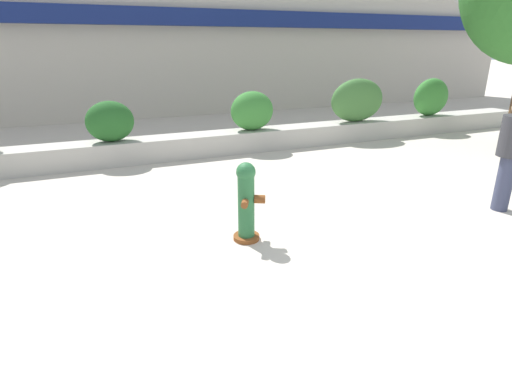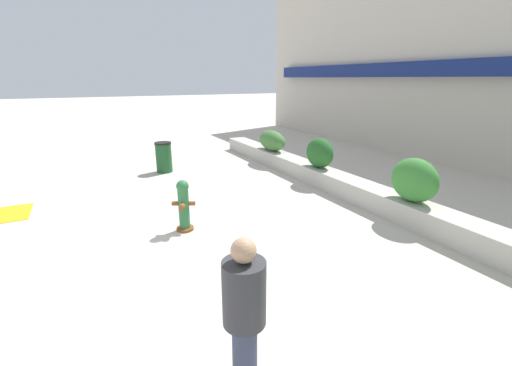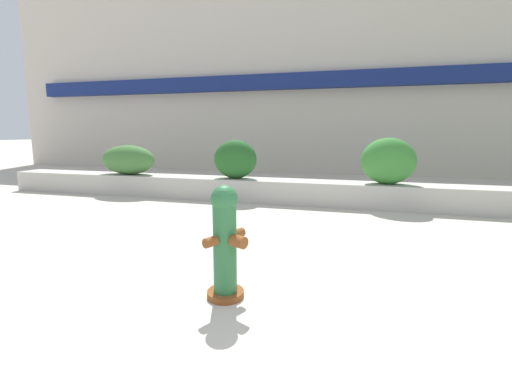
# 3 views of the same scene
# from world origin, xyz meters

# --- Properties ---
(building_facade) EXTENTS (30.00, 1.36, 8.00)m
(building_facade) POSITION_xyz_m (0.00, 11.98, 3.99)
(building_facade) COLOR beige
(building_facade) RESTS_ON ground
(planter_wall_low) EXTENTS (18.00, 0.70, 0.50)m
(planter_wall_low) POSITION_xyz_m (0.00, 6.00, 0.25)
(planter_wall_low) COLOR #B7B2A8
(planter_wall_low) RESTS_ON ground
(hedge_bush_0) EXTENTS (1.43, 0.68, 0.73)m
(hedge_bush_0) POSITION_xyz_m (-5.81, 6.00, 0.86)
(hedge_bush_0) COLOR #427538
(hedge_bush_0) RESTS_ON planter_wall_low
(hedge_bush_1) EXTENTS (1.00, 0.63, 0.87)m
(hedge_bush_1) POSITION_xyz_m (-3.00, 6.00, 0.94)
(hedge_bush_1) COLOR #235B23
(hedge_bush_1) RESTS_ON planter_wall_low
(hedge_bush_2) EXTENTS (1.07, 0.67, 0.94)m
(hedge_bush_2) POSITION_xyz_m (0.27, 6.00, 0.97)
(hedge_bush_2) COLOR #387F33
(hedge_bush_2) RESTS_ON planter_wall_low
(fire_hydrant) EXTENTS (0.48, 0.47, 1.08)m
(fire_hydrant) POSITION_xyz_m (-1.58, 1.52, 0.55)
(fire_hydrant) COLOR brown
(fire_hydrant) RESTS_ON ground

